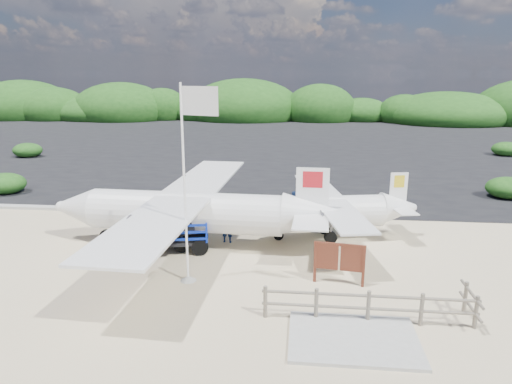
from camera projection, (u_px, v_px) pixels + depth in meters
ground at (203, 251)px, 18.76m from camera, size 160.00×160.00×0.00m
asphalt_apron at (265, 144)px, 47.65m from camera, size 90.00×50.00×0.04m
lagoon at (19, 231)px, 21.10m from camera, size 9.00×7.00×0.40m
walkway_pad at (353, 341)px, 12.43m from camera, size 3.50×2.50×0.10m
vegetation_band at (278, 120)px, 71.72m from camera, size 124.00×8.00×4.40m
fence at (367, 322)px, 13.34m from camera, size 6.40×2.00×1.10m
baggage_cart at (172, 250)px, 18.83m from camera, size 3.51×2.46×1.60m
flagpole at (188, 280)px, 16.05m from camera, size 1.47×0.98×6.80m
signboard at (338, 284)px, 15.78m from camera, size 1.86×0.44×1.53m
crew_a at (227, 226)px, 19.54m from camera, size 0.57×0.40×1.48m
crew_b at (193, 199)px, 23.07m from camera, size 1.01×0.85×1.88m
crew_c at (294, 209)px, 21.49m from camera, size 1.10×0.66×1.75m
aircraft_large at (411, 165)px, 36.37m from camera, size 15.45×15.45×4.46m
aircraft_small at (185, 145)px, 47.01m from camera, size 9.03×9.03×2.78m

